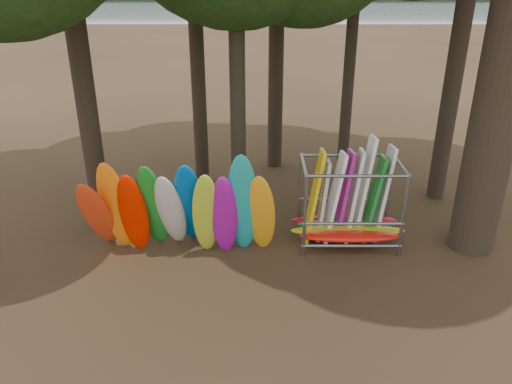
{
  "coord_description": "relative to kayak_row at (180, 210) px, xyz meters",
  "views": [
    {
      "loc": [
        -0.57,
        -10.66,
        6.86
      ],
      "look_at": [
        -0.6,
        1.5,
        1.4
      ],
      "focal_mm": 35.0,
      "sensor_mm": 36.0,
      "label": 1
    }
  ],
  "objects": [
    {
      "name": "kayak_row",
      "position": [
        0.0,
        0.0,
        0.0
      ],
      "size": [
        4.94,
        2.02,
        3.14
      ],
      "color": "red",
      "rests_on": "ground"
    },
    {
      "name": "ground",
      "position": [
        2.52,
        -0.59,
        -1.3
      ],
      "size": [
        120.0,
        120.0,
        0.0
      ],
      "primitive_type": "plane",
      "color": "#47331E",
      "rests_on": "ground"
    },
    {
      "name": "lake",
      "position": [
        2.52,
        59.41,
        -1.3
      ],
      "size": [
        160.0,
        160.0,
        0.0
      ],
      "primitive_type": "plane",
      "color": "gray",
      "rests_on": "ground"
    },
    {
      "name": "storage_rack",
      "position": [
        4.39,
        0.73,
        -0.23
      ],
      "size": [
        3.1,
        1.5,
        2.92
      ],
      "color": "slate",
      "rests_on": "ground"
    }
  ]
}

